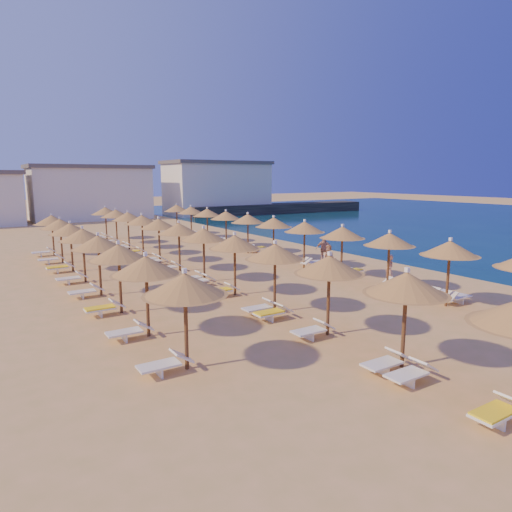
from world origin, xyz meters
TOP-DOWN VIEW (x-y plane):
  - ground at (0.00, 0.00)m, footprint 220.00×220.00m
  - jetty at (27.86, 41.82)m, footprint 30.19×5.79m
  - hotel_blocks at (2.39, 46.28)m, footprint 50.23×10.23m
  - parasol_row_east at (3.68, 6.55)m, footprint 2.58×40.31m
  - parasol_row_west at (-3.36, 6.55)m, footprint 2.58×40.31m
  - parasol_row_inland at (-9.00, 6.55)m, footprint 2.58×26.59m
  - loungers at (-1.65, 6.34)m, footprint 15.71×38.37m
  - beachgoer_c at (5.97, 5.59)m, footprint 1.14×1.00m
  - beachgoer_b at (3.84, 2.63)m, footprint 1.08×1.07m
  - beachgoer_a at (4.62, -1.30)m, footprint 0.62×0.72m

SIDE VIEW (x-z plane):
  - ground at x=0.00m, z-range 0.00..0.00m
  - loungers at x=-1.65m, z-range 0.01..0.67m
  - jetty at x=27.86m, z-range 0.00..1.50m
  - beachgoer_a at x=4.62m, z-range 0.00..1.66m
  - beachgoer_b at x=3.84m, z-range 0.00..1.77m
  - beachgoer_c at x=5.97m, z-range 0.00..1.85m
  - parasol_row_inland at x=-9.00m, z-range 1.03..4.16m
  - parasol_row_east at x=3.68m, z-range 1.03..4.16m
  - parasol_row_west at x=-3.36m, z-range 1.03..4.16m
  - hotel_blocks at x=2.39m, z-range -0.35..7.75m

